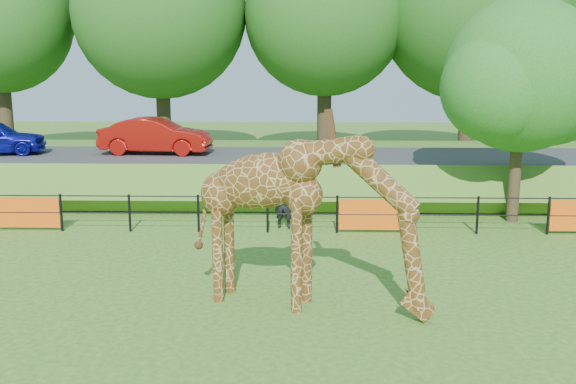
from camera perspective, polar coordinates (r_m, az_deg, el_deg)
name	(u,v)px	position (r m, az deg, el deg)	size (l,w,h in m)	color
ground	(240,355)	(11.06, -4.32, -14.23)	(90.00, 90.00, 0.00)	#2D6419
giraffe	(309,222)	(12.48, 1.90, -2.68)	(4.90, 0.90, 3.50)	#5E3713
perimeter_fence	(268,214)	(18.45, -1.83, -1.96)	(28.07, 0.10, 1.10)	black
embankment	(278,169)	(25.78, -0.85, 2.04)	(40.00, 9.00, 1.30)	#2D6419
road	(277,157)	(24.20, -1.01, 3.14)	(40.00, 5.00, 0.12)	#323235
car_red	(156,136)	(25.05, -11.68, 4.90)	(1.45, 4.16, 1.37)	#AF120C
visitor	(284,202)	(18.90, -0.39, -0.85)	(0.58, 0.38, 1.60)	black
tree_east	(524,81)	(20.63, 20.25, 9.22)	(5.40, 4.71, 6.76)	#2D2214
bg_tree_line	(323,14)	(32.04, 3.13, 15.54)	(37.30, 8.80, 11.82)	#2D2214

